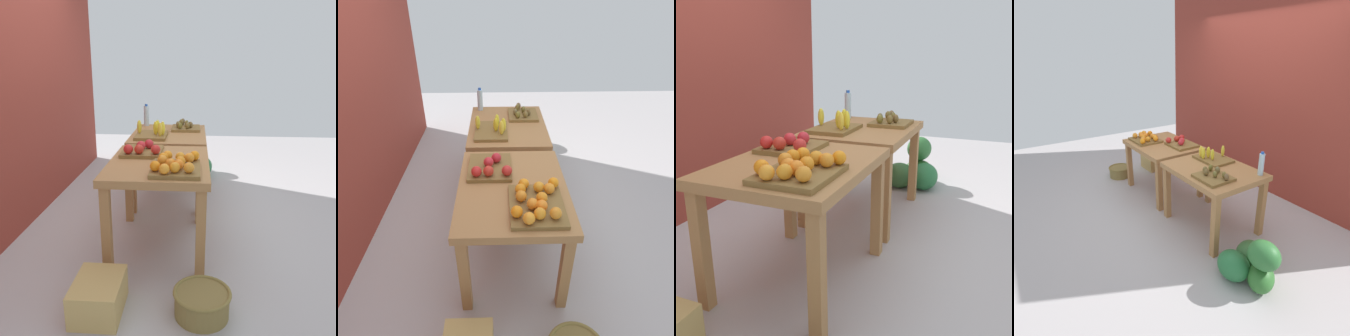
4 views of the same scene
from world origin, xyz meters
TOP-DOWN VIEW (x-y plane):
  - ground_plane at (0.00, 0.00)m, footprint 8.00×8.00m
  - back_wall at (0.00, 1.35)m, footprint 4.40×0.12m
  - display_table_left at (-0.56, 0.00)m, footprint 1.04×0.80m
  - display_table_right at (0.56, 0.00)m, footprint 1.04×0.80m
  - orange_bin at (-0.81, -0.14)m, footprint 0.47×0.38m
  - apple_bin at (-0.35, 0.16)m, footprint 0.40×0.36m
  - banana_crate at (0.35, 0.16)m, footprint 0.44×0.32m
  - kiwi_bin at (0.77, -0.17)m, footprint 0.37×0.32m
  - water_bottle at (0.98, 0.31)m, footprint 0.06×0.06m
  - watermelon_pile at (1.45, -0.28)m, footprint 0.64×0.58m
  - wicker_basket at (-1.43, -0.35)m, footprint 0.37×0.37m
  - cardboard_produce_box at (-1.45, 0.30)m, footprint 0.40×0.30m

SIDE VIEW (x-z plane):
  - ground_plane at x=0.00m, z-range 0.00..0.00m
  - wicker_basket at x=-1.43m, z-range 0.01..0.18m
  - cardboard_produce_box at x=-1.45m, z-range 0.00..0.23m
  - watermelon_pile at x=1.45m, z-range -0.06..0.43m
  - display_table_left at x=-0.56m, z-range 0.27..1.02m
  - display_table_right at x=0.56m, z-range 0.27..1.02m
  - kiwi_bin at x=0.77m, z-range 0.73..0.83m
  - apple_bin at x=-0.35m, z-range 0.73..0.84m
  - banana_crate at x=0.35m, z-range 0.71..0.88m
  - orange_bin at x=-0.81m, z-range 0.74..0.85m
  - water_bottle at x=0.98m, z-range 0.75..1.01m
  - back_wall at x=0.00m, z-range 0.00..3.00m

